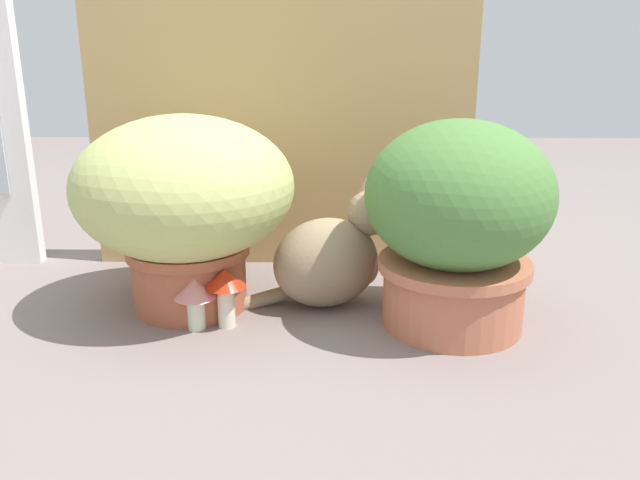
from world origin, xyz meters
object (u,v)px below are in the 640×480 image
at_px(grass_planter, 185,199).
at_px(leafy_planter, 457,219).
at_px(cat, 333,257).
at_px(mushroom_ornament_pink, 195,293).
at_px(mushroom_ornament_red, 225,286).

bearing_deg(grass_planter, leafy_planter, -9.07).
relative_size(cat, mushroom_ornament_pink, 3.21).
relative_size(mushroom_ornament_red, mushroom_ornament_pink, 1.13).
bearing_deg(grass_planter, mushroom_ornament_pink, -73.28).
relative_size(cat, mushroom_ornament_red, 2.85).
height_order(mushroom_ornament_red, mushroom_ornament_pink, mushroom_ornament_red).
xyz_separation_m(cat, mushroom_ornament_pink, (-0.31, -0.15, -0.04)).
distance_m(leafy_planter, mushroom_ornament_pink, 0.60).
bearing_deg(leafy_planter, mushroom_ornament_pink, -177.11).
bearing_deg(leafy_planter, mushroom_ornament_red, -178.22).
bearing_deg(leafy_planter, grass_planter, 170.93).
bearing_deg(cat, mushroom_ornament_red, -151.17).
distance_m(grass_planter, leafy_planter, 0.62).
relative_size(grass_planter, cat, 1.31).
distance_m(leafy_planter, mushroom_ornament_red, 0.53).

